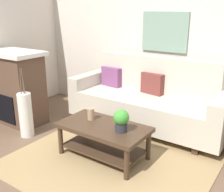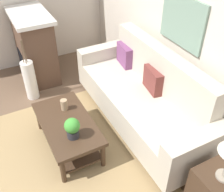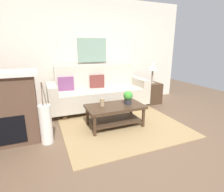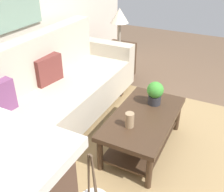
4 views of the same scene
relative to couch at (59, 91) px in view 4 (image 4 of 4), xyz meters
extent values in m
plane|color=brown|center=(0.11, -1.68, -0.43)|extent=(9.02, 9.02, 0.00)
cube|color=beige|center=(0.11, 0.54, 0.92)|extent=(5.02, 0.10, 2.70)
cube|color=#A38456|center=(0.11, -1.18, -0.43)|extent=(2.31, 1.92, 0.01)
cube|color=beige|center=(0.00, -0.06, -0.11)|extent=(2.00, 0.84, 0.40)
cube|color=beige|center=(0.00, 0.26, 0.37)|extent=(2.00, 0.20, 0.56)
cube|color=beige|center=(1.10, -0.06, -0.01)|extent=(0.20, 0.84, 0.60)
cube|color=#422D1E|center=(-0.90, -0.06, -0.37)|extent=(0.08, 0.74, 0.12)
cube|color=#422D1E|center=(0.90, -0.06, -0.37)|extent=(0.08, 0.74, 0.12)
cube|color=brown|center=(0.00, 0.12, 0.25)|extent=(0.37, 0.17, 0.32)
cube|color=#422D1E|center=(-0.03, -1.10, -0.03)|extent=(1.10, 0.60, 0.05)
cube|color=#422D1E|center=(-0.03, -1.10, -0.31)|extent=(0.98, 0.50, 0.02)
cylinder|color=#422D1E|center=(-0.52, -1.35, -0.24)|extent=(0.06, 0.06, 0.38)
cylinder|color=#422D1E|center=(0.46, -1.35, -0.24)|extent=(0.06, 0.06, 0.38)
cylinder|color=#422D1E|center=(-0.52, -0.85, -0.24)|extent=(0.06, 0.06, 0.38)
cylinder|color=#422D1E|center=(0.46, -0.85, -0.24)|extent=(0.06, 0.06, 0.38)
cylinder|color=tan|center=(-0.27, -1.04, 0.07)|extent=(0.09, 0.09, 0.15)
cylinder|color=#2D2D33|center=(0.24, -1.12, 0.05)|extent=(0.14, 0.14, 0.10)
sphere|color=green|center=(0.24, -1.12, 0.17)|extent=(0.18, 0.18, 0.18)
cube|color=#422D1E|center=(1.50, -0.09, -0.15)|extent=(0.44, 0.44, 0.56)
cylinder|color=gray|center=(1.50, -0.09, 0.14)|extent=(0.16, 0.16, 0.02)
cylinder|color=gray|center=(1.50, -0.09, 0.30)|extent=(0.05, 0.05, 0.35)
cone|color=beige|center=(1.50, -0.09, 0.59)|extent=(0.28, 0.28, 0.22)
cylinder|color=brown|center=(-1.28, -1.26, 0.40)|extent=(0.05, 0.02, 0.36)
cylinder|color=brown|center=(-1.31, -1.24, 0.40)|extent=(0.03, 0.02, 0.36)
cylinder|color=brown|center=(-1.31, -1.27, 0.40)|extent=(0.02, 0.03, 0.36)
cube|color=gray|center=(0.00, 0.47, 1.00)|extent=(0.75, 0.03, 0.60)
camera|label=1|loc=(1.76, -3.52, 1.35)|focal=43.47mm
camera|label=2|loc=(2.37, -1.73, 2.28)|focal=43.21mm
camera|label=3|loc=(-1.31, -4.07, 1.10)|focal=28.50mm
camera|label=4|loc=(-2.15, -1.81, 1.51)|focal=41.78mm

